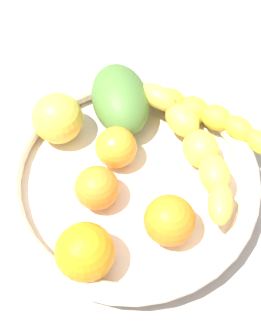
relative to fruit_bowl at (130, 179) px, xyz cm
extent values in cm
cube|color=#A3988F|center=(0.00, 0.00, -3.79)|extent=(120.00, 120.00, 3.00)
cylinder|color=beige|center=(0.00, 0.00, -1.29)|extent=(29.42, 29.42, 2.00)
torus|color=beige|center=(0.00, 0.00, 0.94)|extent=(31.15, 31.15, 2.46)
ellipsoid|color=yellow|center=(-2.61, 15.64, 3.06)|extent=(4.76, 4.28, 2.36)
ellipsoid|color=yellow|center=(-5.12, 13.63, 2.55)|extent=(4.93, 4.87, 2.78)
ellipsoid|color=yellow|center=(-7.29, 11.24, 2.04)|extent=(5.07, 5.24, 3.21)
ellipsoid|color=yellow|center=(-9.05, 8.55, 1.52)|extent=(5.18, 5.38, 3.63)
ellipsoid|color=yellow|center=(-10.37, 5.61, 2.04)|extent=(4.41, 4.98, 3.21)
ellipsoid|color=yellow|center=(-11.20, 2.49, 2.55)|extent=(3.49, 4.58, 2.78)
ellipsoid|color=yellow|center=(-11.53, -0.71, 3.06)|extent=(2.46, 4.20, 2.36)
ellipsoid|color=yellow|center=(5.58, 9.56, 3.67)|extent=(5.47, 3.54, 2.79)
ellipsoid|color=yellow|center=(1.34, 9.68, 2.76)|extent=(5.43, 4.04, 3.55)
ellipsoid|color=yellow|center=(-2.80, 8.72, 1.86)|extent=(6.28, 5.80, 4.30)
ellipsoid|color=yellow|center=(-6.56, 6.77, 2.76)|extent=(6.22, 5.82, 3.55)
ellipsoid|color=yellow|center=(-9.72, 3.93, 3.67)|extent=(5.45, 5.69, 2.79)
sphere|color=orange|center=(2.24, -3.99, 2.31)|extent=(5.20, 5.20, 5.20)
sphere|color=orange|center=(6.80, 3.94, 2.59)|extent=(5.77, 5.77, 5.77)
sphere|color=orange|center=(10.13, -5.27, 2.92)|extent=(6.42, 6.42, 6.42)
sphere|color=orange|center=(-3.23, -1.60, 2.27)|extent=(5.13, 5.13, 5.13)
ellipsoid|color=#4F7B34|center=(-10.15, -0.83, 2.85)|extent=(12.08, 9.09, 6.28)
sphere|color=gold|center=(-7.50, -8.71, 2.91)|extent=(6.41, 6.41, 6.41)
camera|label=1|loc=(27.04, -1.33, 48.28)|focal=48.57mm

